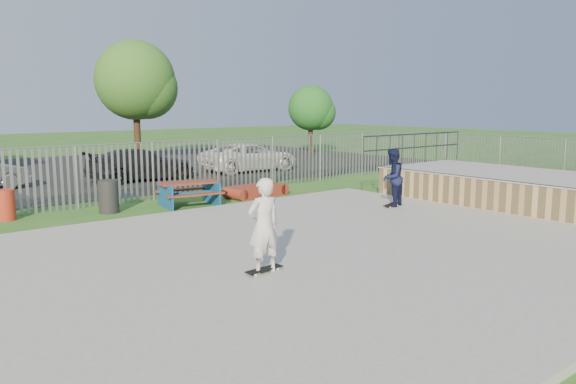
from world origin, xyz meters
TOP-DOWN VIEW (x-y plane):
  - ground at (0.00, 0.00)m, footprint 120.00×120.00m
  - concrete_slab at (0.00, 0.00)m, footprint 15.00×12.00m
  - quarter_pipe at (9.50, 1.04)m, footprint 5.50×7.05m
  - fence at (1.00, 4.59)m, footprint 26.04×16.02m
  - picnic_table at (1.37, 7.21)m, footprint 2.12×1.84m
  - funbox at (4.20, 7.40)m, footprint 2.07×1.18m
  - trash_bin_red at (-3.82, 8.51)m, footprint 0.53×0.53m
  - trash_bin_grey at (-1.10, 7.74)m, footprint 0.60×0.60m
  - parking_lot at (0.00, 19.00)m, footprint 40.00×18.00m
  - car_dark at (2.83, 13.96)m, footprint 4.76×2.05m
  - car_white at (8.45, 13.79)m, footprint 4.99×2.36m
  - tree_mid at (6.03, 21.35)m, footprint 4.43×4.43m
  - tree_right at (16.96, 18.87)m, footprint 2.93×2.93m
  - skateboard_a at (5.79, 2.46)m, footprint 0.82×0.43m
  - skateboard_b at (-1.42, -0.60)m, footprint 0.81×0.27m
  - skater_navy at (5.79, 2.46)m, footprint 1.04×0.91m
  - skater_white at (-1.42, -0.60)m, footprint 0.69×0.49m

SIDE VIEW (x-z plane):
  - ground at x=0.00m, z-range 0.00..0.00m
  - parking_lot at x=0.00m, z-range 0.00..0.02m
  - concrete_slab at x=0.00m, z-range 0.00..0.15m
  - skateboard_a at x=5.79m, z-range 0.15..0.23m
  - skateboard_b at x=-1.42m, z-range 0.15..0.23m
  - funbox at x=4.20m, z-range 0.00..0.40m
  - picnic_table at x=1.37m, z-range 0.01..0.80m
  - trash_bin_red at x=-3.82m, z-range 0.00..0.88m
  - trash_bin_grey at x=-1.10m, z-range 0.00..1.01m
  - quarter_pipe at x=9.50m, z-range -0.54..1.65m
  - car_dark at x=2.83m, z-range 0.02..1.39m
  - car_white at x=8.45m, z-range 0.02..1.40m
  - fence at x=1.00m, z-range 0.00..2.00m
  - skater_navy at x=5.79m, z-range 0.15..1.95m
  - skater_white at x=-1.42m, z-range 0.15..1.95m
  - tree_right at x=16.96m, z-range 0.78..5.29m
  - tree_mid at x=6.03m, z-range 1.18..8.02m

